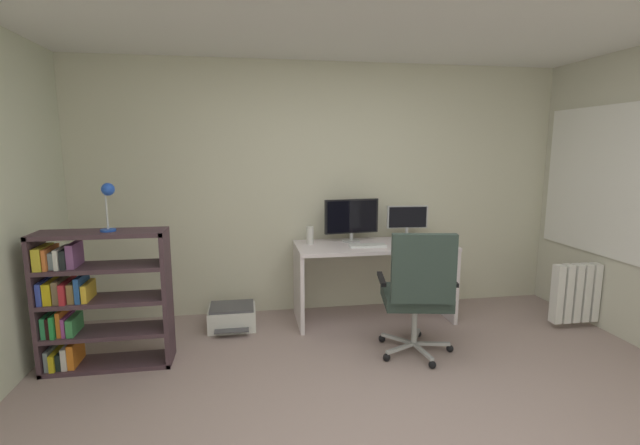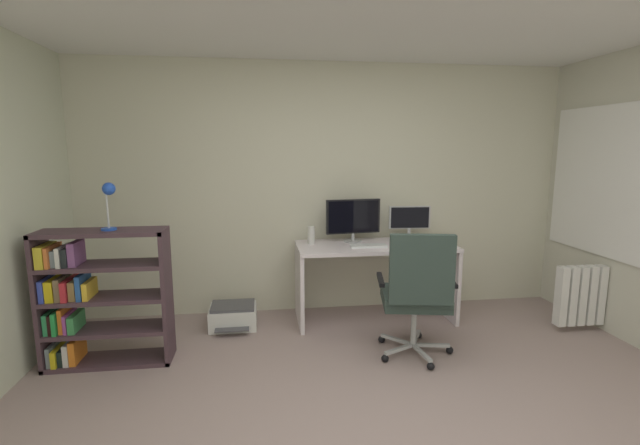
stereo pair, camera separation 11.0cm
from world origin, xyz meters
The scene contains 14 objects.
wall_back centered at (0.00, 2.39, 1.25)m, with size 4.90×0.10×2.51m, color beige.
window_pane centered at (2.44, 1.43, 1.37)m, with size 0.01×1.52×1.28m, color white.
window_frame centered at (2.44, 1.43, 1.37)m, with size 0.02×1.60×1.36m, color white.
desk centered at (0.41, 1.96, 0.56)m, with size 1.51×0.63×0.75m.
monitor_main centered at (0.22, 2.11, 0.99)m, with size 0.55×0.18×0.42m.
monitor_secondary centered at (0.79, 2.11, 0.96)m, with size 0.41×0.18×0.34m.
keyboard centered at (0.32, 1.86, 0.76)m, with size 0.34×0.13×0.02m, color silver.
computer_mouse centered at (0.61, 1.86, 0.77)m, with size 0.06×0.10×0.03m, color black.
desktop_speaker centered at (-0.20, 2.06, 0.84)m, with size 0.07×0.07×0.17m, color silver.
office_chair centered at (0.52, 1.09, 0.57)m, with size 0.65×0.64×1.05m.
bookshelf centered at (-1.98, 1.36, 0.53)m, with size 0.94×0.30×1.06m.
desk_lamp centered at (-1.80, 1.36, 1.31)m, with size 0.12×0.11×0.36m.
printer centered at (-0.96, 1.94, 0.11)m, with size 0.43×0.43×0.22m.
radiator centered at (2.35, 1.43, 0.34)m, with size 0.74×0.10×0.55m.
Camera 2 is at (-0.68, -2.09, 1.66)m, focal length 24.82 mm.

